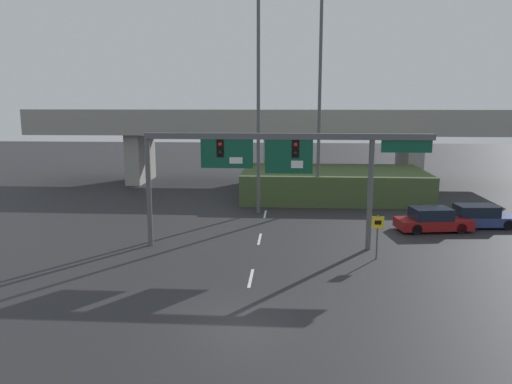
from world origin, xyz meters
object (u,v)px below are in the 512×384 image
Objects in this scene: signal_gantry at (276,156)px; highway_light_pole_near at (258,98)px; highway_light_pole_far at (320,90)px; parked_sedan_mid_right at (478,217)px; parked_sedan_near_right at (432,220)px; speed_limit_sign at (377,231)px.

signal_gantry is 0.99× the size of highway_light_pole_near.
highway_light_pole_far reaches higher than parked_sedan_mid_right.
parked_sedan_near_right is (6.65, -6.56, -7.99)m from highway_light_pole_far.
highway_light_pole_far is 3.44× the size of parked_sedan_mid_right.
parked_sedan_mid_right is (14.07, -3.08, -7.41)m from highway_light_pole_near.
signal_gantry is at bearing 161.94° from speed_limit_sign.
signal_gantry is 11.27m from parked_sedan_near_right.
parked_sedan_near_right is (4.36, 5.93, -0.81)m from speed_limit_sign.
highway_light_pole_far reaches higher than parked_sedan_near_right.
speed_limit_sign is 0.47× the size of parked_sedan_mid_right.
speed_limit_sign is 13.78m from highway_light_pole_near.
parked_sedan_near_right is at bearing 53.69° from speed_limit_sign.
parked_sedan_mid_right is at bearing 23.11° from signal_gantry.
highway_light_pole_near is 3.31× the size of parked_sedan_near_right.
signal_gantry is 11.78m from highway_light_pole_far.
highway_light_pole_far is at bearing 100.41° from speed_limit_sign.
highway_light_pole_near is (-6.59, 10.15, 6.59)m from speed_limit_sign.
highway_light_pole_near reaches higher than parked_sedan_near_right.
speed_limit_sign is at bearing -141.11° from parked_sedan_mid_right.
parked_sedan_near_right is (9.50, 4.25, -4.31)m from signal_gantry.
highway_light_pole_far reaches higher than signal_gantry.
signal_gantry is 3.15× the size of parked_sedan_mid_right.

